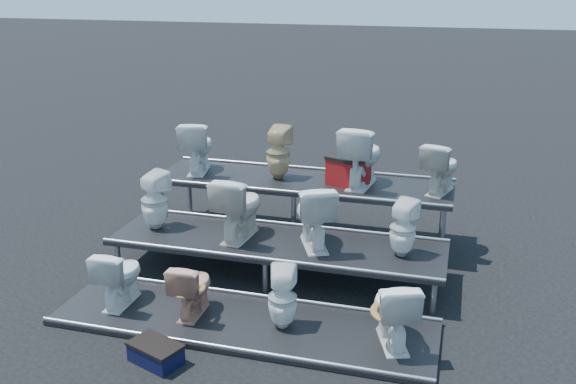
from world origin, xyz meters
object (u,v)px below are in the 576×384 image
(toilet_8, at_px, (197,146))
(step_stool, at_px, (156,354))
(toilet_4, at_px, (154,200))
(toilet_1, at_px, (192,287))
(toilet_9, at_px, (278,153))
(red_crate, at_px, (348,172))
(toilet_5, at_px, (239,207))
(toilet_10, at_px, (362,156))
(toilet_7, at_px, (403,228))
(toilet_0, at_px, (119,276))
(toilet_11, at_px, (441,167))
(toilet_2, at_px, (282,298))
(toilet_3, at_px, (393,310))
(toilet_6, at_px, (314,215))

(toilet_8, height_order, step_stool, toilet_8)
(toilet_8, bearing_deg, toilet_4, 76.05)
(toilet_1, height_order, toilet_9, toilet_9)
(toilet_8, bearing_deg, red_crate, 168.26)
(toilet_5, bearing_deg, toilet_10, -130.32)
(toilet_8, relative_size, step_stool, 1.51)
(toilet_7, distance_m, step_stool, 3.15)
(toilet_7, bearing_deg, toilet_9, -15.08)
(toilet_7, height_order, red_crate, red_crate)
(toilet_0, xyz_separation_m, toilet_11, (3.37, 2.60, 0.80))
(toilet_0, bearing_deg, toilet_2, 179.77)
(toilet_10, height_order, red_crate, toilet_10)
(toilet_9, bearing_deg, toilet_3, 132.22)
(toilet_5, distance_m, step_stool, 2.33)
(toilet_6, relative_size, toilet_8, 1.06)
(toilet_9, height_order, red_crate, toilet_9)
(toilet_0, relative_size, toilet_7, 1.00)
(toilet_9, distance_m, red_crate, 1.03)
(toilet_9, relative_size, red_crate, 1.51)
(toilet_2, distance_m, toilet_10, 2.77)
(toilet_10, distance_m, red_crate, 0.30)
(toilet_3, relative_size, toilet_6, 0.91)
(toilet_3, xyz_separation_m, toilet_10, (-0.79, 2.60, 0.85))
(toilet_8, height_order, toilet_11, toilet_8)
(toilet_9, distance_m, step_stool, 3.69)
(toilet_7, relative_size, toilet_9, 0.91)
(toilet_10, bearing_deg, toilet_2, 89.35)
(toilet_4, bearing_deg, toilet_9, -116.12)
(toilet_8, distance_m, red_crate, 2.26)
(toilet_3, bearing_deg, red_crate, -88.93)
(toilet_2, bearing_deg, toilet_8, -61.89)
(toilet_0, xyz_separation_m, toilet_1, (0.89, 0.00, -0.02))
(toilet_6, distance_m, step_stool, 2.56)
(toilet_0, bearing_deg, toilet_3, 179.77)
(toilet_2, relative_size, toilet_4, 0.89)
(toilet_3, relative_size, toilet_9, 0.98)
(toilet_0, xyz_separation_m, toilet_7, (3.03, 1.30, 0.40))
(toilet_1, bearing_deg, toilet_10, -119.27)
(red_crate, bearing_deg, toilet_5, -109.72)
(toilet_5, xyz_separation_m, step_stool, (-0.10, -2.20, -0.78))
(toilet_0, height_order, toilet_9, toilet_9)
(toilet_7, bearing_deg, red_crate, -35.77)
(toilet_9, relative_size, toilet_11, 1.09)
(toilet_3, height_order, toilet_11, toilet_11)
(toilet_4, relative_size, toilet_9, 1.01)
(toilet_0, xyz_separation_m, toilet_9, (1.11, 2.60, 0.84))
(toilet_9, height_order, toilet_10, toilet_10)
(toilet_0, xyz_separation_m, red_crate, (2.13, 2.58, 0.64))
(toilet_0, height_order, toilet_1, toilet_0)
(toilet_5, bearing_deg, toilet_0, 58.20)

